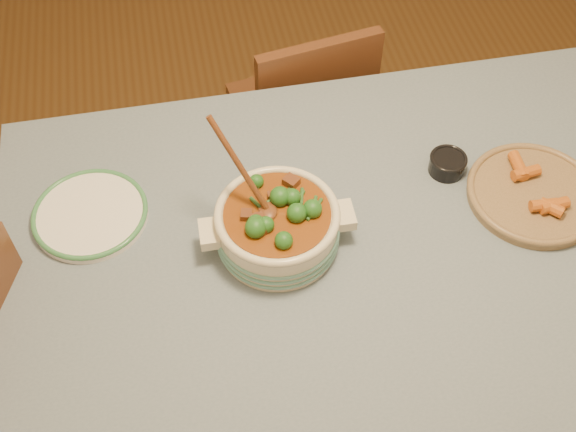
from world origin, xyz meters
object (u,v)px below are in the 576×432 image
(dining_table, at_px, (357,258))
(white_plate, at_px, (90,214))
(fried_plate, at_px, (534,192))
(chair_far, at_px, (305,113))
(stew_casserole, at_px, (277,224))
(condiment_bowl, at_px, (448,163))

(dining_table, xyz_separation_m, white_plate, (-0.62, 0.18, 0.10))
(fried_plate, height_order, chair_far, chair_far)
(dining_table, bearing_deg, stew_casserole, 174.24)
(stew_casserole, xyz_separation_m, condiment_bowl, (0.46, 0.14, -0.04))
(dining_table, distance_m, chair_far, 0.75)
(stew_casserole, bearing_deg, white_plate, 159.46)
(condiment_bowl, bearing_deg, fried_plate, -35.56)
(stew_casserole, height_order, chair_far, stew_casserole)
(chair_far, bearing_deg, fried_plate, 111.39)
(white_plate, bearing_deg, chair_far, 40.19)
(fried_plate, relative_size, chair_far, 0.46)
(stew_casserole, height_order, condiment_bowl, stew_casserole)
(dining_table, bearing_deg, fried_plate, 3.97)
(stew_casserole, xyz_separation_m, fried_plate, (0.63, 0.01, -0.05))
(fried_plate, bearing_deg, chair_far, 120.90)
(dining_table, distance_m, fried_plate, 0.45)
(stew_casserole, bearing_deg, condiment_bowl, 16.75)
(dining_table, bearing_deg, condiment_bowl, 30.79)
(fried_plate, distance_m, chair_far, 0.86)
(condiment_bowl, relative_size, chair_far, 0.14)
(dining_table, xyz_separation_m, fried_plate, (0.44, 0.03, 0.11))
(white_plate, bearing_deg, condiment_bowl, -1.38)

